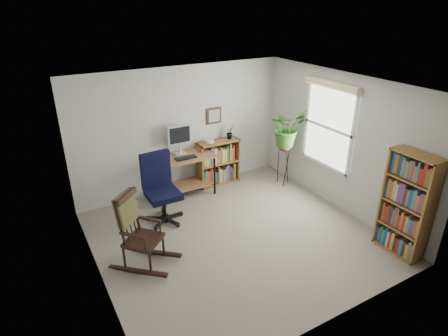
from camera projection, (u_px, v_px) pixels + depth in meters
floor at (236, 237)px, 5.99m from camera, size 4.20×4.00×0.00m
ceiling at (239, 87)px, 4.99m from camera, size 4.20×4.00×0.00m
wall_back at (182, 130)px, 7.07m from camera, size 4.20×0.00×2.40m
wall_front at (338, 238)px, 3.91m from camera, size 4.20×0.00×2.40m
wall_left at (91, 204)px, 4.54m from camera, size 0.00×4.00×2.40m
wall_right at (341, 143)px, 6.44m from camera, size 0.00×4.00×2.40m
window at (328, 128)px, 6.58m from camera, size 0.12×1.20×1.50m
desk at (184, 176)px, 7.11m from camera, size 1.12×0.61×0.80m
monitor at (180, 140)px, 6.93m from camera, size 0.46×0.16×0.56m
keyboard at (186, 158)px, 6.84m from camera, size 0.40×0.15×0.02m
office_chair at (163, 190)px, 6.16m from camera, size 0.70×0.70×1.21m
rocking_chair at (142, 231)px, 5.15m from camera, size 1.08×1.11×1.13m
low_bookshelf at (218, 162)px, 7.54m from camera, size 0.86×0.29×0.91m
tall_bookshelf at (407, 205)px, 5.34m from camera, size 0.30×0.69×1.58m
plant_stand at (284, 164)px, 7.50m from camera, size 0.30×0.30×0.90m
spider_plant at (288, 110)px, 7.03m from camera, size 1.69×1.87×1.46m
potted_plant_small at (230, 136)px, 7.47m from camera, size 0.13×0.24×0.11m
framed_picture at (214, 116)px, 7.27m from camera, size 0.32×0.04×0.32m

